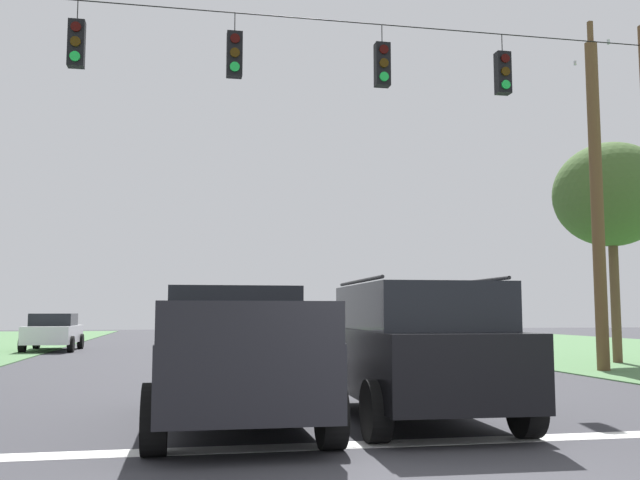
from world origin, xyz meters
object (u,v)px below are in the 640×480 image
Objects in this scene: distant_car_oncoming at (349,333)px; tree_roadside_far_right at (611,195)px; overhead_signal_span at (300,165)px; pickup_truck at (234,356)px; distant_car_crossing_white at (53,331)px; utility_pole_mid_right at (597,199)px; suv_black at (415,348)px.

distant_car_oncoming is 10.30m from tree_roadside_far_right.
overhead_signal_span is 12.83m from distant_car_oncoming.
pickup_truck is 1.26× the size of distant_car_crossing_white.
distant_car_crossing_white is at bearing 149.40° from tree_roadside_far_right.
utility_pole_mid_right reaches higher than distant_car_crossing_white.
pickup_truck is at bearing -74.08° from distant_car_crossing_white.
tree_roadside_far_right is at bearing 38.02° from pickup_truck.
overhead_signal_span reaches higher than suv_black.
pickup_truck is 1.11× the size of suv_black.
distant_car_oncoming is at bearing 140.06° from tree_roadside_far_right.
distant_car_crossing_white is (-8.54, 20.75, -0.27)m from suv_black.
suv_black is 16.06m from distant_car_oncoming.
overhead_signal_span is 12.32m from tree_roadside_far_right.
tree_roadside_far_right reaches higher than distant_car_oncoming.
pickup_truck is 21.51m from distant_car_crossing_white.
suv_black is at bearing -76.17° from overhead_signal_span.
tree_roadside_far_right reaches higher than suv_black.
overhead_signal_span is 5.58m from suv_black.
pickup_truck is 16.66m from distant_car_oncoming.
tree_roadside_far_right is at bearing 44.92° from suv_black.
distant_car_oncoming is at bearing 71.06° from pickup_truck.
suv_black is at bearing -99.91° from distant_car_oncoming.
distant_car_crossing_white is at bearing 112.38° from suv_black.
overhead_signal_span is 5.73m from pickup_truck.
tree_roadside_far_right reaches higher than distant_car_crossing_white.
suv_black is 0.50× the size of utility_pole_mid_right.
distant_car_oncoming is (3.79, 11.64, -3.84)m from overhead_signal_span.
suv_black is 22.44m from distant_car_crossing_white.
overhead_signal_span is at bearing 68.55° from pickup_truck.
utility_pole_mid_right reaches higher than suv_black.
suv_black is at bearing -67.62° from distant_car_crossing_white.
overhead_signal_span reaches higher than pickup_truck.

